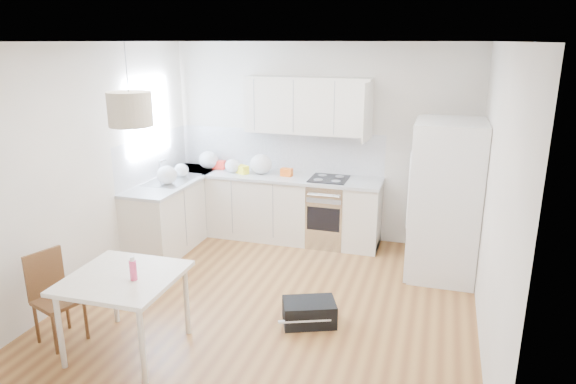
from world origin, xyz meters
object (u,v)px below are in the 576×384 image
object	(u,v)px
gym_bag	(309,312)
dining_chair	(58,299)
dining_table	(124,284)
refrigerator	(447,200)

from	to	relation	value
gym_bag	dining_chair	bearing A→B (deg)	-177.69
gym_bag	dining_table	bearing A→B (deg)	-170.10
refrigerator	dining_table	xyz separation A→B (m)	(-2.68, -2.51, -0.27)
dining_chair	gym_bag	world-z (taller)	dining_chair
refrigerator	dining_chair	size ratio (longest dim) A/B	2.14
dining_chair	gym_bag	xyz separation A→B (m)	(2.13, 0.97, -0.31)
dining_chair	gym_bag	distance (m)	2.36
refrigerator	gym_bag	size ratio (longest dim) A/B	3.61
dining_table	dining_chair	xyz separation A→B (m)	(-0.68, -0.06, -0.22)
refrigerator	gym_bag	world-z (taller)	refrigerator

